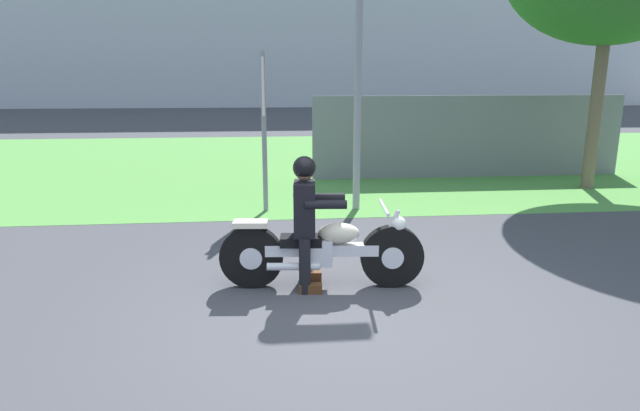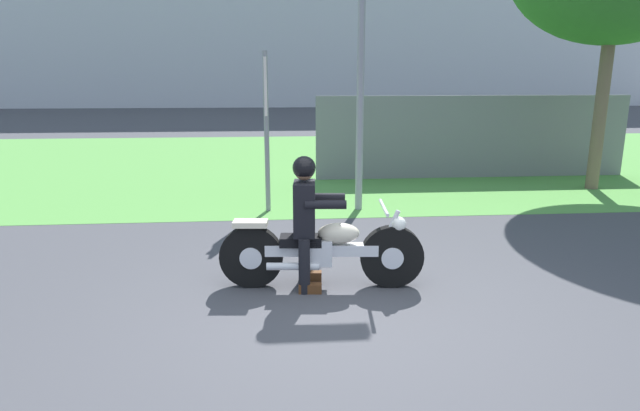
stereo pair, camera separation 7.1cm
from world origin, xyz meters
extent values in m
plane|color=#424247|center=(0.00, 0.00, 0.00)|extent=(120.00, 120.00, 0.00)
cube|color=#549342|center=(0.00, 9.71, 0.00)|extent=(60.00, 12.00, 0.01)
cylinder|color=black|center=(0.64, 0.84, 0.34)|extent=(0.68, 0.18, 0.67)
cylinder|color=silver|center=(0.64, 0.84, 0.34)|extent=(0.25, 0.16, 0.24)
cylinder|color=black|center=(-0.85, 0.97, 0.34)|extent=(0.68, 0.18, 0.67)
cylinder|color=silver|center=(-0.85, 0.97, 0.34)|extent=(0.25, 0.16, 0.24)
cube|color=silver|center=(-0.11, 0.90, 0.42)|extent=(1.21, 0.24, 0.12)
cube|color=silver|center=(-0.16, 0.91, 0.40)|extent=(0.34, 0.27, 0.28)
ellipsoid|color=beige|center=(0.07, 0.89, 0.60)|extent=(0.46, 0.28, 0.22)
cube|color=black|center=(-0.33, 0.92, 0.52)|extent=(0.46, 0.28, 0.10)
cube|color=beige|center=(-0.85, 0.97, 0.70)|extent=(0.38, 0.23, 0.06)
cylinder|color=silver|center=(0.59, 0.85, 0.59)|extent=(0.26, 0.07, 0.53)
cylinder|color=silver|center=(0.54, 0.85, 0.88)|extent=(0.09, 0.66, 0.04)
sphere|color=white|center=(0.70, 0.84, 0.70)|extent=(0.16, 0.16, 0.16)
cylinder|color=silver|center=(-0.42, 0.79, 0.28)|extent=(0.55, 0.13, 0.08)
cylinder|color=black|center=(-0.27, 1.10, 0.29)|extent=(0.12, 0.12, 0.59)
cube|color=#593319|center=(-0.21, 1.09, 0.05)|extent=(0.25, 0.12, 0.10)
cylinder|color=black|center=(-0.30, 0.74, 0.29)|extent=(0.12, 0.12, 0.59)
cube|color=#593319|center=(-0.24, 0.74, 0.05)|extent=(0.25, 0.12, 0.10)
cube|color=black|center=(-0.29, 0.92, 0.87)|extent=(0.25, 0.40, 0.56)
cylinder|color=black|center=(-0.05, 1.07, 0.95)|extent=(0.43, 0.13, 0.09)
cylinder|color=black|center=(-0.08, 0.73, 0.95)|extent=(0.43, 0.13, 0.09)
sphere|color=#996B4C|center=(-0.29, 0.92, 1.27)|extent=(0.20, 0.20, 0.20)
sphere|color=black|center=(-0.29, 0.92, 1.30)|extent=(0.24, 0.24, 0.24)
cylinder|color=brown|center=(5.78, 5.63, 1.49)|extent=(0.24, 0.24, 2.97)
cylinder|color=gray|center=(0.82, 4.30, 2.69)|extent=(0.12, 0.12, 5.39)
cylinder|color=gray|center=(-0.71, 4.32, 1.30)|extent=(0.08, 0.08, 2.60)
cube|color=silver|center=(-0.71, 4.32, 2.05)|extent=(0.04, 0.60, 0.90)
cube|color=slate|center=(3.81, 7.05, 0.90)|extent=(7.00, 0.06, 1.80)
camera|label=1|loc=(-0.66, -4.54, 2.21)|focal=30.34mm
camera|label=2|loc=(-0.59, -4.55, 2.21)|focal=30.34mm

